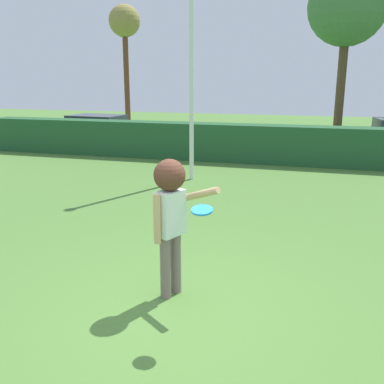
# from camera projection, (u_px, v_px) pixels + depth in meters

# --- Properties ---
(ground_plane) EXTENTS (60.00, 60.00, 0.00)m
(ground_plane) POSITION_uv_depth(u_px,v_px,m) (176.00, 311.00, 5.31)
(ground_plane) COLOR #4F7B35
(person) EXTENTS (0.85, 0.53, 1.82)m
(person) POSITION_uv_depth(u_px,v_px,m) (170.00, 207.00, 5.40)
(person) COLOR #786360
(person) RESTS_ON ground
(frisbee) EXTENTS (0.24, 0.24, 0.06)m
(frisbee) POSITION_uv_depth(u_px,v_px,m) (202.00, 210.00, 4.62)
(frisbee) COLOR #268CE5
(lamppost) EXTENTS (0.24, 0.24, 6.44)m
(lamppost) POSITION_uv_depth(u_px,v_px,m) (191.00, 48.00, 11.35)
(lamppost) COLOR silver
(lamppost) RESTS_ON ground
(hedge_row) EXTENTS (21.28, 0.90, 1.27)m
(hedge_row) POSITION_uv_depth(u_px,v_px,m) (269.00, 144.00, 14.45)
(hedge_row) COLOR #22522C
(hedge_row) RESTS_ON ground
(parked_car_green) EXTENTS (4.34, 2.11, 1.25)m
(parked_car_green) POSITION_uv_depth(u_px,v_px,m) (97.00, 128.00, 18.61)
(parked_car_green) COLOR #1E6633
(parked_car_green) RESTS_ON ground
(bare_elm_tree) EXTENTS (1.74, 1.74, 6.71)m
(bare_elm_tree) POSITION_uv_depth(u_px,v_px,m) (125.00, 26.00, 23.85)
(bare_elm_tree) COLOR brown
(bare_elm_tree) RESTS_ON ground
(maple_tree) EXTENTS (3.44, 3.44, 7.55)m
(maple_tree) POSITION_uv_depth(u_px,v_px,m) (347.00, 7.00, 18.85)
(maple_tree) COLOR brown
(maple_tree) RESTS_ON ground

